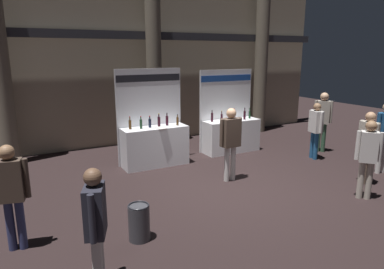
% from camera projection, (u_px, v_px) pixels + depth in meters
% --- Properties ---
extents(ground_plane, '(27.20, 27.20, 0.00)m').
position_uv_depth(ground_plane, '(229.00, 188.00, 7.74)').
color(ground_plane, black).
extents(hall_colonnade, '(13.60, 1.01, 6.31)m').
position_uv_depth(hall_colonnade, '(147.00, 47.00, 11.18)').
color(hall_colonnade, gray).
rests_on(hall_colonnade, ground_plane).
extents(exhibitor_booth_0, '(1.82, 0.72, 2.55)m').
position_uv_depth(exhibitor_booth_0, '(154.00, 142.00, 9.19)').
color(exhibitor_booth_0, white).
rests_on(exhibitor_booth_0, ground_plane).
extents(exhibitor_booth_1, '(1.82, 0.66, 2.46)m').
position_uv_depth(exhibitor_booth_1, '(230.00, 132.00, 10.50)').
color(exhibitor_booth_1, white).
rests_on(exhibitor_booth_1, ground_plane).
extents(trash_bin, '(0.35, 0.35, 0.60)m').
position_uv_depth(trash_bin, '(139.00, 222.00, 5.54)').
color(trash_bin, '#38383D').
rests_on(trash_bin, ground_plane).
extents(visitor_0, '(0.32, 0.53, 1.67)m').
position_uv_depth(visitor_0, '(368.00, 141.00, 7.82)').
color(visitor_0, '#47382D').
rests_on(visitor_0, ground_plane).
extents(visitor_1, '(0.39, 0.39, 1.64)m').
position_uv_depth(visitor_1, '(368.00, 154.00, 6.97)').
color(visitor_1, '#ADA393').
rests_on(visitor_1, ground_plane).
extents(visitor_2, '(0.31, 0.53, 1.60)m').
position_uv_depth(visitor_2, '(316.00, 126.00, 9.68)').
color(visitor_2, navy).
rests_on(visitor_2, ground_plane).
extents(visitor_3, '(0.60, 0.27, 1.73)m').
position_uv_depth(visitor_3, '(231.00, 137.00, 7.97)').
color(visitor_3, silver).
rests_on(visitor_3, ground_plane).
extents(visitor_4, '(0.40, 0.40, 1.80)m').
position_uv_depth(visitor_4, '(323.00, 117.00, 10.35)').
color(visitor_4, '#33563D').
rests_on(visitor_4, ground_plane).
extents(visitor_5, '(0.52, 0.31, 1.66)m').
position_uv_depth(visitor_5, '(11.00, 189.00, 5.12)').
color(visitor_5, navy).
rests_on(visitor_5, ground_plane).
extents(visitor_9, '(0.35, 0.55, 1.64)m').
position_uv_depth(visitor_9, '(96.00, 220.00, 4.18)').
color(visitor_9, silver).
rests_on(visitor_9, ground_plane).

